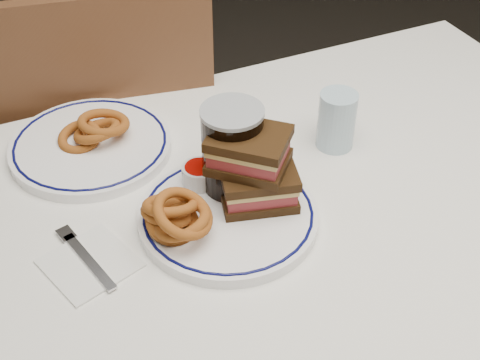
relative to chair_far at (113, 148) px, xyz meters
name	(u,v)px	position (x,y,z in m)	size (l,w,h in m)	color
dining_table	(299,242)	(0.19, -0.56, 0.12)	(1.27, 0.87, 0.75)	silver
chair_far	(113,148)	(0.00, 0.00, 0.00)	(0.52, 0.52, 0.97)	#4E2C19
main_plate	(228,216)	(0.06, -0.56, 0.23)	(0.29, 0.29, 0.02)	white
reuben_sandwich	(254,168)	(0.11, -0.55, 0.30)	(0.16, 0.15, 0.12)	black
onion_rings_main	(175,215)	(-0.03, -0.57, 0.27)	(0.11, 0.13, 0.10)	brown
ketchup_ramekin	(199,174)	(0.04, -0.48, 0.26)	(0.06, 0.06, 0.03)	white
beer_mug	(235,152)	(0.10, -0.50, 0.31)	(0.15, 0.10, 0.17)	black
water_glass	(337,120)	(0.32, -0.46, 0.28)	(0.07, 0.07, 0.11)	#A7C4D7
far_plate	(91,146)	(-0.10, -0.29, 0.23)	(0.29, 0.29, 0.02)	white
onion_rings_far	(95,130)	(-0.08, -0.28, 0.26)	(0.14, 0.10, 0.06)	brown
napkin_fork	(89,262)	(-0.17, -0.56, 0.23)	(0.15, 0.17, 0.01)	white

